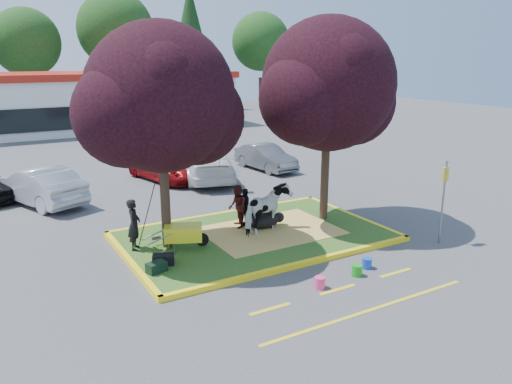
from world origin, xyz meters
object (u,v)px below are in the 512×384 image
sign_post (444,193)px  car_silver (39,186)px  cow (267,209)px  calf (263,220)px  bucket_blue (367,263)px  wheelbarrow (184,233)px  bucket_green (357,270)px  handler (134,224)px  bucket_pink (320,283)px

sign_post → car_silver: sign_post is taller
cow → calf: 0.66m
sign_post → bucket_blue: 3.64m
cow → wheelbarrow: size_ratio=0.94×
cow → bucket_green: bearing=164.5°
sign_post → bucket_green: (-3.86, -0.58, -1.48)m
handler → bucket_pink: (3.35, -4.56, -0.76)m
calf → wheelbarrow: (-3.00, -0.45, 0.25)m
handler → sign_post: 9.39m
cow → bucket_pink: bearing=145.1°
wheelbarrow → bucket_pink: (2.11, -3.82, -0.51)m
calf → sign_post: (4.28, -3.59, 1.22)m
bucket_green → wheelbarrow: bearing=132.6°
car_silver → cow: bearing=105.5°
wheelbarrow → calf: bearing=32.6°
cow → wheelbarrow: bearing=67.5°
calf → sign_post: sign_post is taller
bucket_blue → sign_post: bearing=6.0°
calf → car_silver: (-5.96, 7.20, 0.34)m
bucket_green → bucket_pink: size_ratio=0.99×
calf → bucket_blue: calf is taller
cow → bucket_blue: (1.08, -3.53, -0.77)m
calf → car_silver: 9.35m
handler → car_silver: handler is taller
calf → handler: 4.28m
sign_post → car_silver: 14.90m
cow → bucket_pink: 4.02m
calf → bucket_pink: (-0.89, -4.27, -0.26)m
wheelbarrow → bucket_blue: size_ratio=6.53×
cow → car_silver: cow is taller
bucket_green → bucket_pink: bucket_pink is taller
calf → bucket_green: bearing=-99.2°
calf → bucket_blue: (0.98, -3.94, -0.26)m
bucket_blue → handler: bearing=141.0°
handler → bucket_green: 6.50m
handler → wheelbarrow: 1.47m
handler → car_silver: (-1.72, 6.91, -0.17)m
handler → bucket_green: (4.66, -4.46, -0.76)m
calf → sign_post: bearing=-55.0°
sign_post → bucket_blue: bearing=172.8°
wheelbarrow → bucket_green: 5.08m
car_silver → wheelbarrow: bearing=89.1°
wheelbarrow → sign_post: size_ratio=0.74×
bucket_pink → bucket_blue: 1.90m
bucket_blue → car_silver: bearing=121.9°
cow → bucket_blue: cow is taller
bucket_pink → car_silver: 12.56m
bucket_blue → calf: bearing=104.0°
cow → wheelbarrow: (-2.90, -0.04, -0.26)m
wheelbarrow → cow: bearing=24.8°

